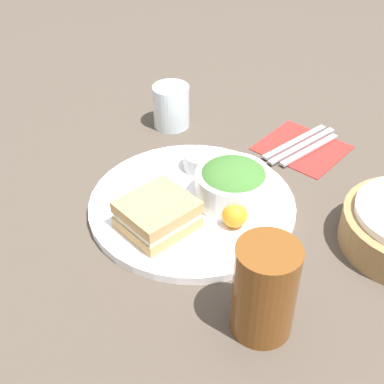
{
  "coord_description": "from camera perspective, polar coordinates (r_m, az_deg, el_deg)",
  "views": [
    {
      "loc": [
        0.51,
        0.45,
        0.57
      ],
      "look_at": [
        0.0,
        0.0,
        0.03
      ],
      "focal_mm": 50.0,
      "sensor_mm": 36.0,
      "label": 1
    }
  ],
  "objects": [
    {
      "name": "dressing_cup",
      "position": [
        0.94,
        0.83,
        3.32
      ],
      "size": [
        0.06,
        0.06,
        0.03
      ],
      "primitive_type": "cylinder",
      "color": "#B7B7BC",
      "rests_on": "plate"
    },
    {
      "name": "napkin",
      "position": [
        1.05,
        11.64,
        4.67
      ],
      "size": [
        0.14,
        0.15,
        0.0
      ],
      "primitive_type": "cube",
      "color": "#B22823",
      "rests_on": "ground_plane"
    },
    {
      "name": "fork",
      "position": [
        1.06,
        10.94,
        5.3
      ],
      "size": [
        0.17,
        0.04,
        0.01
      ],
      "primitive_type": "cube",
      "rotation": [
        0.0,
        0.0,
        2.99
      ],
      "color": "#B2B2B7",
      "rests_on": "napkin"
    },
    {
      "name": "salad_bowl",
      "position": [
        0.86,
        4.39,
        0.95
      ],
      "size": [
        0.12,
        0.12,
        0.07
      ],
      "color": "white",
      "rests_on": "plate"
    },
    {
      "name": "knife",
      "position": [
        1.05,
        11.68,
        4.87
      ],
      "size": [
        0.18,
        0.04,
        0.01
      ],
      "primitive_type": "cube",
      "rotation": [
        0.0,
        0.0,
        2.99
      ],
      "color": "#B2B2B7",
      "rests_on": "napkin"
    },
    {
      "name": "drink_glass",
      "position": [
        0.67,
        7.75,
        -10.3
      ],
      "size": [
        0.08,
        0.08,
        0.14
      ],
      "primitive_type": "cylinder",
      "color": "brown",
      "rests_on": "ground_plane"
    },
    {
      "name": "sandwich",
      "position": [
        0.81,
        -3.52,
        -2.54
      ],
      "size": [
        0.12,
        0.11,
        0.05
      ],
      "color": "tan",
      "rests_on": "plate"
    },
    {
      "name": "orange_wedge",
      "position": [
        0.82,
        4.39,
        -2.64
      ],
      "size": [
        0.04,
        0.04,
        0.04
      ],
      "primitive_type": "sphere",
      "color": "orange",
      "rests_on": "plate"
    },
    {
      "name": "ground_plane",
      "position": [
        0.89,
        0.0,
        -1.73
      ],
      "size": [
        4.0,
        4.0,
        0.0
      ],
      "primitive_type": "plane",
      "color": "#4C4238"
    },
    {
      "name": "spoon",
      "position": [
        1.04,
        12.43,
        4.44
      ],
      "size": [
        0.15,
        0.04,
        0.01
      ],
      "primitive_type": "cube",
      "rotation": [
        0.0,
        0.0,
        2.99
      ],
      "color": "#B2B2B7",
      "rests_on": "napkin"
    },
    {
      "name": "plate",
      "position": [
        0.88,
        0.0,
        -1.38
      ],
      "size": [
        0.34,
        0.34,
        0.01
      ],
      "primitive_type": "cylinder",
      "color": "white",
      "rests_on": "ground_plane"
    },
    {
      "name": "water_glass",
      "position": [
        1.08,
        -2.23,
        9.12
      ],
      "size": [
        0.07,
        0.07,
        0.09
      ],
      "primitive_type": "cylinder",
      "color": "silver",
      "rests_on": "ground_plane"
    }
  ]
}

